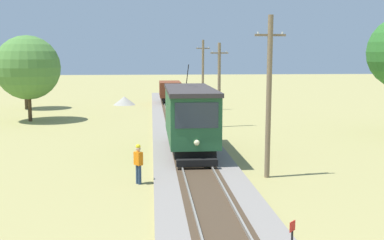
{
  "coord_description": "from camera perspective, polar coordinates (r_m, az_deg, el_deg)",
  "views": [
    {
      "loc": [
        -2.15,
        -8.06,
        5.61
      ],
      "look_at": [
        0.39,
        20.72,
        1.57
      ],
      "focal_mm": 43.15,
      "sensor_mm": 36.0,
      "label": 1
    }
  ],
  "objects": [
    {
      "name": "track_worker",
      "position": [
        20.41,
        -6.65,
        -5.19
      ],
      "size": [
        0.42,
        0.45,
        1.78
      ],
      "rotation": [
        0.0,
        0.0,
        -2.49
      ],
      "color": "navy",
      "rests_on": "ground"
    },
    {
      "name": "freight_car",
      "position": [
        53.72,
        -2.74,
        3.62
      ],
      "size": [
        2.4,
        5.2,
        2.31
      ],
      "color": "brown",
      "rests_on": "rail_right"
    },
    {
      "name": "red_tram",
      "position": [
        26.08,
        -0.27,
        0.44
      ],
      "size": [
        2.6,
        8.54,
        4.79
      ],
      "color": "#235633",
      "rests_on": "rail_right"
    },
    {
      "name": "trackside_signal_marker",
      "position": [
        13.19,
        12.26,
        -14.23
      ],
      "size": [
        0.21,
        0.21,
        1.18
      ],
      "color": "black",
      "rests_on": "ground"
    },
    {
      "name": "gravel_pile",
      "position": [
        53.52,
        -8.36,
        2.38
      ],
      "size": [
        2.54,
        2.54,
        0.98
      ],
      "primitive_type": "cone",
      "color": "#9E998E",
      "rests_on": "ground"
    },
    {
      "name": "utility_pole_mid",
      "position": [
        36.34,
        3.37,
        4.46
      ],
      "size": [
        1.4,
        0.34,
        6.61
      ],
      "color": "#7A664C",
      "rests_on": "ground"
    },
    {
      "name": "tree_right_near",
      "position": [
        41.82,
        -19.63,
        6.12
      ],
      "size": [
        5.45,
        5.45,
        7.33
      ],
      "color": "#4C3823",
      "rests_on": "ground"
    },
    {
      "name": "tree_left_far",
      "position": [
        51.7,
        -20.05,
        7.16
      ],
      "size": [
        4.51,
        4.51,
        7.59
      ],
      "color": "#4C3823",
      "rests_on": "ground"
    },
    {
      "name": "utility_pole_near_tram",
      "position": [
        21.21,
        9.48,
        2.96
      ],
      "size": [
        1.4,
        0.29,
        7.4
      ],
      "color": "#7A664C",
      "rests_on": "ground"
    },
    {
      "name": "utility_pole_far",
      "position": [
        47.73,
        1.35,
        5.67
      ],
      "size": [
        1.4,
        0.5,
        7.22
      ],
      "color": "#7A664C",
      "rests_on": "ground"
    }
  ]
}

